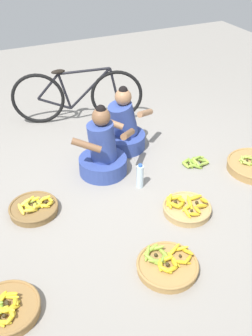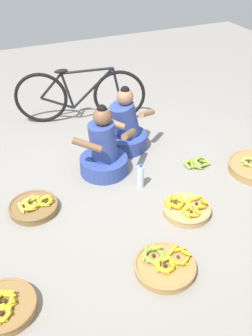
{
  "view_description": "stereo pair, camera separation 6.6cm",
  "coord_description": "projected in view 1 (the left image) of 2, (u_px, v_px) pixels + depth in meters",
  "views": [
    {
      "loc": [
        -1.31,
        -3.02,
        2.5
      ],
      "look_at": [
        0.0,
        -0.2,
        0.35
      ],
      "focal_mm": 42.14,
      "sensor_mm": 36.0,
      "label": 1
    },
    {
      "loc": [
        -1.25,
        -3.05,
        2.5
      ],
      "look_at": [
        0.0,
        -0.2,
        0.35
      ],
      "focal_mm": 42.14,
      "sensor_mm": 36.0,
      "label": 2
    }
  ],
  "objects": [
    {
      "name": "vendor_woman_behind",
      "position": [
        123.0,
        129.0,
        4.62
      ],
      "size": [
        0.74,
        0.52,
        0.78
      ],
      "color": "#334793",
      "rests_on": "ground"
    },
    {
      "name": "banana_basket_back_center",
      "position": [
        7.0,
        309.0,
        2.83
      ],
      "size": [
        0.48,
        0.48,
        0.15
      ],
      "color": "olive",
      "rests_on": "ground"
    },
    {
      "name": "banana_basket_front_left",
      "position": [
        34.0,
        208.0,
        3.76
      ],
      "size": [
        0.47,
        0.47,
        0.15
      ],
      "color": "brown",
      "rests_on": "ground"
    },
    {
      "name": "banana_basket_front_right",
      "position": [
        167.0,
        265.0,
        3.18
      ],
      "size": [
        0.51,
        0.51,
        0.14
      ],
      "color": "#A87F47",
      "rests_on": "ground"
    },
    {
      "name": "ground_plane",
      "position": [
        118.0,
        186.0,
        4.13
      ],
      "size": [
        10.0,
        10.0,
        0.0
      ],
      "primitive_type": "plane",
      "color": "gray"
    },
    {
      "name": "banana_basket_near_vendor",
      "position": [
        187.0,
        208.0,
        3.75
      ],
      "size": [
        0.46,
        0.46,
        0.16
      ],
      "color": "tan",
      "rests_on": "ground"
    },
    {
      "name": "water_bottle",
      "position": [
        140.0,
        176.0,
        4.04
      ],
      "size": [
        0.07,
        0.07,
        0.28
      ],
      "color": "silver",
      "rests_on": "ground"
    },
    {
      "name": "vendor_woman_front",
      "position": [
        103.0,
        152.0,
        4.19
      ],
      "size": [
        0.75,
        0.52,
        0.8
      ],
      "color": "#334793",
      "rests_on": "ground"
    },
    {
      "name": "loose_bananas_mid_right",
      "position": [
        195.0,
        162.0,
        4.44
      ],
      "size": [
        0.31,
        0.23,
        0.09
      ],
      "color": "olive",
      "rests_on": "ground"
    },
    {
      "name": "bicycle_leaning",
      "position": [
        77.0,
        96.0,
        5.12
      ],
      "size": [
        1.62,
        0.6,
        0.73
      ],
      "color": "black",
      "rests_on": "ground"
    }
  ]
}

